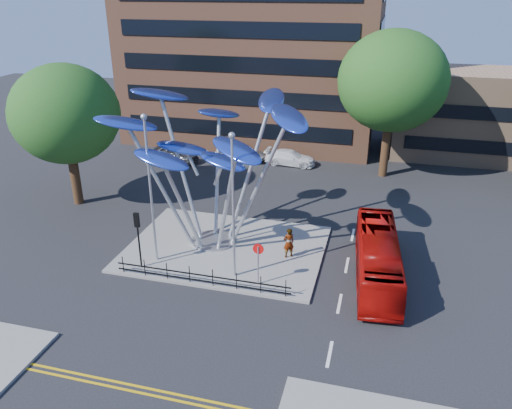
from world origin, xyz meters
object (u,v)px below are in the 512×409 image
(tree_right, at_px, (393,81))
(parked_car_left, at_px, (175,154))
(no_entry_sign_island, at_px, (258,257))
(parked_car_mid, at_px, (243,153))
(street_lamp_right, at_px, (233,194))
(traffic_light_island, at_px, (138,229))
(tree_left, at_px, (65,114))
(pedestrian, at_px, (289,243))
(leaf_sculpture, at_px, (209,139))
(red_bus, at_px, (377,258))
(parked_car_right, at_px, (290,158))
(street_lamp_left, at_px, (149,178))

(tree_right, bearing_deg, parked_car_left, -176.31)
(parked_car_left, bearing_deg, tree_right, -76.36)
(no_entry_sign_island, relative_size, parked_car_mid, 0.61)
(street_lamp_right, distance_m, traffic_light_island, 6.05)
(tree_left, height_order, pedestrian, tree_left)
(tree_left, xyz_separation_m, leaf_sculpture, (11.93, -3.32, 0.08))
(tree_left, bearing_deg, parked_car_mid, 54.33)
(leaf_sculpture, bearing_deg, parked_car_left, 121.83)
(red_bus, bearing_deg, parked_car_left, 135.22)
(tree_left, relative_size, leaf_sculpture, 0.81)
(tree_right, height_order, tree_left, tree_right)
(traffic_light_island, relative_size, red_bus, 0.37)
(tree_left, distance_m, parked_car_left, 12.76)
(parked_car_right, bearing_deg, red_bus, -151.43)
(leaf_sculpture, xyz_separation_m, red_bus, (10.24, -1.61, -5.59))
(tree_left, bearing_deg, street_lamp_right, -25.77)
(parked_car_right, bearing_deg, tree_right, -91.82)
(street_lamp_right, distance_m, pedestrian, 5.51)
(traffic_light_island, height_order, parked_car_right, traffic_light_island)
(street_lamp_right, height_order, pedestrian, street_lamp_right)
(street_lamp_right, relative_size, traffic_light_island, 2.42)
(parked_car_mid, distance_m, parked_car_right, 4.50)
(pedestrian, bearing_deg, tree_left, -46.96)
(street_lamp_right, distance_m, parked_car_mid, 21.01)
(parked_car_right, bearing_deg, street_lamp_left, 170.53)
(tree_right, distance_m, street_lamp_left, 22.49)
(street_lamp_left, bearing_deg, traffic_light_island, -116.57)
(street_lamp_left, relative_size, parked_car_right, 1.91)
(leaf_sculpture, relative_size, red_bus, 1.38)
(street_lamp_right, bearing_deg, street_lamp_left, 174.29)
(red_bus, distance_m, parked_car_mid, 22.00)
(traffic_light_island, bearing_deg, no_entry_sign_island, 0.13)
(parked_car_mid, bearing_deg, tree_right, -84.28)
(pedestrian, bearing_deg, parked_car_mid, -98.62)
(street_lamp_left, height_order, street_lamp_right, street_lamp_left)
(tree_left, xyz_separation_m, red_bus, (22.18, -4.93, -5.51))
(red_bus, bearing_deg, traffic_light_island, -174.14)
(leaf_sculpture, distance_m, street_lamp_right, 4.83)
(tree_right, xyz_separation_m, red_bus, (0.18, -16.93, -6.76))
(red_bus, bearing_deg, pedestrian, 166.43)
(leaf_sculpture, relative_size, pedestrian, 6.77)
(tree_right, bearing_deg, pedestrian, -107.19)
(parked_car_left, distance_m, parked_car_mid, 6.39)
(traffic_light_island, distance_m, parked_car_mid, 20.44)
(no_entry_sign_island, relative_size, parked_car_left, 0.55)
(red_bus, relative_size, parked_car_right, 1.99)
(no_entry_sign_island, bearing_deg, tree_left, 154.93)
(street_lamp_left, xyz_separation_m, parked_car_right, (4.22, 19.19, -4.69))
(parked_car_left, bearing_deg, traffic_light_island, -152.38)
(pedestrian, relative_size, parked_car_left, 0.42)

